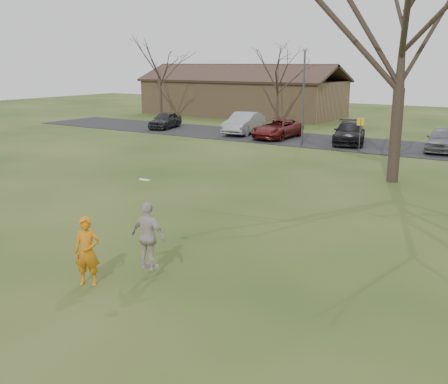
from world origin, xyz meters
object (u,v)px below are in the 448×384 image
at_px(car_2, 277,129).
at_px(catching_play, 149,236).
at_px(car_0, 165,120).
at_px(lamp_post, 304,84).
at_px(building, 241,96).
at_px(car_1, 244,123).
at_px(big_tree, 404,21).
at_px(car_4, 442,139).
at_px(player_defender, 87,251).
at_px(car_3, 349,133).

xyz_separation_m(car_2, catching_play, (8.99, -24.15, 0.40)).
height_order(car_0, lamp_post, lamp_post).
distance_m(building, lamp_post, 20.99).
bearing_deg(car_1, big_tree, -44.32).
relative_size(car_1, car_4, 1.14).
bearing_deg(car_1, building, 114.10).
xyz_separation_m(player_defender, catching_play, (0.99, 1.12, 0.25)).
bearing_deg(car_4, player_defender, -103.35).
distance_m(car_1, car_3, 8.40).
relative_size(lamp_post, big_tree, 0.45).
distance_m(catching_play, lamp_post, 23.04).
bearing_deg(car_2, player_defender, -73.33).
height_order(player_defender, car_1, player_defender).
relative_size(car_2, building, 0.23).
bearing_deg(car_3, building, 123.97).
bearing_deg(car_4, building, 142.86).
bearing_deg(car_2, car_1, 165.62).
bearing_deg(car_2, lamp_post, -36.88).
xyz_separation_m(player_defender, car_3, (-2.79, 25.59, -0.11)).
distance_m(car_4, catching_play, 24.59).
bearing_deg(car_4, lamp_post, -169.74).
bearing_deg(lamp_post, car_1, 154.73).
height_order(player_defender, car_0, player_defender).
relative_size(car_4, big_tree, 0.30).
relative_size(car_2, lamp_post, 0.77).
bearing_deg(lamp_post, player_defender, -77.62).
distance_m(car_0, car_1, 7.16).
bearing_deg(car_3, lamp_post, -150.66).
relative_size(player_defender, car_2, 0.35).
height_order(car_0, building, building).
bearing_deg(building, big_tree, -46.27).
relative_size(car_1, lamp_post, 0.77).
height_order(car_4, building, building).
bearing_deg(player_defender, car_4, 53.82).
relative_size(car_0, lamp_post, 0.62).
distance_m(car_2, car_4, 11.03).
relative_size(player_defender, building, 0.08).
distance_m(car_2, big_tree, 15.84).
bearing_deg(car_3, car_0, 163.45).
distance_m(player_defender, car_3, 25.74).
relative_size(car_0, car_3, 0.81).
height_order(car_2, car_3, car_3).
distance_m(car_3, big_tree, 13.05).
height_order(building, lamp_post, lamp_post).
bearing_deg(car_1, car_0, 177.24).
bearing_deg(car_3, car_1, 159.65).
xyz_separation_m(car_2, car_4, (11.02, 0.35, 0.05)).
height_order(car_4, catching_play, catching_play).
distance_m(car_3, car_4, 5.82).
xyz_separation_m(car_0, catching_play, (19.30, -24.27, 0.40)).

